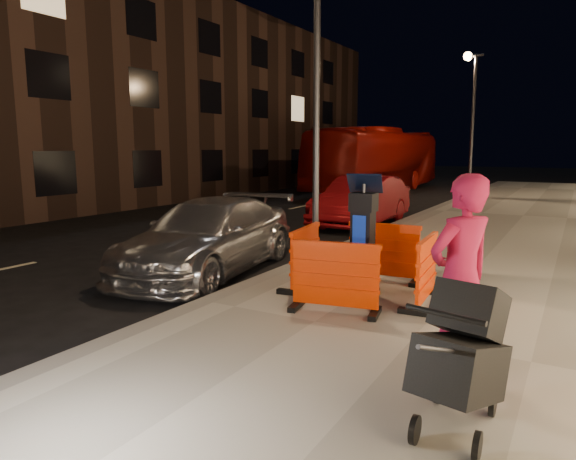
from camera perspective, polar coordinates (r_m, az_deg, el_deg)
The scene contains 15 objects.
ground_plane at distance 7.53m, azimuth -9.21°, elevation -8.87°, with size 120.00×120.00×0.00m, color black.
sidewalk at distance 6.17m, azimuth 13.55°, elevation -12.40°, with size 6.00×60.00×0.15m, color gray.
kerb at distance 7.51m, azimuth -9.23°, elevation -8.33°, with size 0.30×60.00×0.15m, color slate.
parking_kiosk at distance 7.59m, azimuth 8.30°, elevation -0.94°, with size 0.53×0.53×1.69m, color black.
barrier_front at distance 6.81m, azimuth 5.27°, elevation -5.27°, with size 1.21×0.50×0.94m, color #EB3000.
barrier_back at distance 8.54m, azimuth 10.59°, elevation -2.43°, with size 1.21×0.50×0.94m, color #EB3000.
barrier_kerbside at distance 8.05m, azimuth 1.93°, elevation -2.98°, with size 1.21×0.50×0.94m, color #EB3000.
barrier_bldgside at distance 7.38m, azimuth 15.12°, elevation -4.42°, with size 1.21×0.50×0.94m, color #EB3000.
car_silver at distance 9.82m, azimuth -8.70°, elevation -4.58°, with size 1.89×4.66×1.35m, color #B9B9BF.
car_red at distance 15.61m, azimuth 8.16°, elevation 0.55°, with size 1.56×4.46×1.47m, color maroon.
bus_doubledecker at distance 27.73m, azimuth 9.79°, elevation 4.26°, with size 2.77×11.84×3.30m, color #9A0F09.
man at distance 5.01m, azimuth 18.57°, elevation -5.14°, with size 0.71×0.46×1.94m, color maroon.
stroller at distance 4.27m, azimuth 18.52°, elevation -13.64°, with size 0.57×0.88×1.10m, color black.
street_lamp_mid at distance 9.59m, azimuth 3.18°, elevation 14.15°, with size 0.12×0.12×6.00m, color #3F3F44.
street_lamp_far at distance 23.94m, azimuth 19.80°, elevation 10.65°, with size 0.12×0.12×6.00m, color #3F3F44.
Camera 1 is at (4.54, -5.54, 2.32)m, focal length 32.00 mm.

